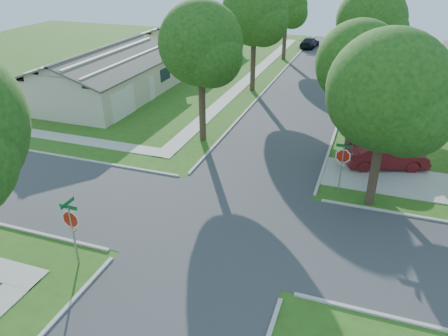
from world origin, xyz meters
name	(u,v)px	position (x,y,z in m)	size (l,w,h in m)	color
ground	(225,224)	(0.00, 0.00, 0.00)	(100.00, 100.00, 0.00)	#324F15
road_ns	(225,224)	(0.00, 0.00, 0.00)	(7.00, 100.00, 0.02)	#333335
sidewalk_ne	(379,87)	(6.10, 26.00, 0.02)	(1.20, 40.00, 0.04)	#9E9B91
sidewalk_nw	(253,75)	(-6.10, 26.00, 0.02)	(1.20, 40.00, 0.04)	#9E9B91
driveway	(402,182)	(7.90, 7.10, 0.03)	(8.80, 3.60, 0.05)	#9E9B91
stop_sign_sw	(71,222)	(-4.70, -4.70, 2.03)	(1.05, 0.80, 2.98)	gray
stop_sign_ne	(343,158)	(4.70, 4.70, 2.03)	(1.05, 0.80, 2.98)	gray
tree_e_near	(360,68)	(4.75, 9.01, 5.64)	(4.97, 4.80, 8.28)	#38281C
tree_e_mid	(372,24)	(4.76, 21.01, 6.25)	(5.59, 5.40, 9.21)	#38281C
tree_e_far	(377,8)	(4.75, 34.01, 5.98)	(5.17, 5.00, 8.72)	#38281C
tree_w_near	(202,47)	(-4.64, 9.01, 6.12)	(5.38, 5.20, 8.97)	#38281C
tree_w_mid	(255,15)	(-4.64, 21.01, 6.49)	(5.80, 5.60, 9.56)	#38281C
tree_w_far	(287,9)	(-4.65, 34.01, 5.51)	(4.76, 4.60, 8.04)	#38281C
tree_ne_corner	(389,97)	(6.36, 4.21, 5.59)	(5.80, 5.60, 8.66)	#38281C
house_nw_near	(106,80)	(-15.99, 15.00, 1.52)	(8.42, 13.60, 4.23)	beige
house_nw_far	(186,43)	(-15.99, 32.00, 1.52)	(8.42, 13.60, 4.23)	beige
car_driveway	(386,155)	(6.93, 8.70, 0.78)	(1.64, 4.71, 1.55)	#5D1316
car_curb_east	(334,59)	(1.20, 32.44, 0.80)	(1.89, 4.70, 1.60)	black
car_curb_west	(310,43)	(-2.98, 41.64, 0.63)	(1.76, 4.34, 1.26)	black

